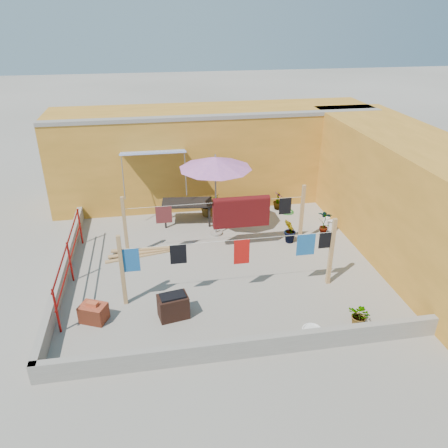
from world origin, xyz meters
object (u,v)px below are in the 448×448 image
(water_jug_a, at_px, (331,226))
(patio_umbrella, at_px, (215,163))
(outdoor_table, at_px, (187,204))
(green_hose, at_px, (287,211))
(plant_back_a, at_px, (208,205))
(white_basin, at_px, (312,330))
(water_jug_b, at_px, (327,221))
(brazier, at_px, (173,306))
(brick_stack, at_px, (94,313))

(water_jug_a, bearing_deg, patio_umbrella, 173.95)
(outdoor_table, distance_m, green_hose, 3.46)
(green_hose, height_order, plant_back_a, plant_back_a)
(outdoor_table, height_order, white_basin, outdoor_table)
(patio_umbrella, height_order, green_hose, patio_umbrella)
(outdoor_table, relative_size, green_hose, 3.48)
(white_basin, bearing_deg, water_jug_b, 65.14)
(outdoor_table, distance_m, white_basin, 6.16)
(patio_umbrella, relative_size, water_jug_a, 6.61)
(water_jug_a, xyz_separation_m, plant_back_a, (-3.63, 1.79, 0.21))
(brazier, bearing_deg, plant_back_a, 73.97)
(outdoor_table, height_order, brazier, outdoor_table)
(brick_stack, distance_m, green_hose, 7.62)
(water_jug_b, relative_size, plant_back_a, 0.43)
(outdoor_table, relative_size, white_basin, 3.82)
(brick_stack, distance_m, white_basin, 4.79)
(brazier, distance_m, water_jug_a, 6.16)
(water_jug_a, height_order, green_hose, water_jug_a)
(outdoor_table, distance_m, water_jug_b, 4.48)
(outdoor_table, relative_size, water_jug_a, 4.31)
(water_jug_b, distance_m, plant_back_a, 3.90)
(brick_stack, bearing_deg, patio_umbrella, 47.78)
(outdoor_table, bearing_deg, patio_umbrella, -50.12)
(green_hose, xyz_separation_m, plant_back_a, (-2.67, 0.24, 0.35))
(brick_stack, xyz_separation_m, brazier, (1.75, -0.16, 0.08))
(plant_back_a, bearing_deg, green_hose, -5.12)
(outdoor_table, xyz_separation_m, brick_stack, (-2.52, -4.57, -0.46))
(brick_stack, height_order, green_hose, brick_stack)
(brick_stack, xyz_separation_m, plant_back_a, (3.24, 5.04, 0.17))
(outdoor_table, bearing_deg, white_basin, -69.75)
(brick_stack, distance_m, water_jug_b, 7.77)
(patio_umbrella, relative_size, outdoor_table, 1.53)
(brick_stack, xyz_separation_m, green_hose, (5.92, 4.80, -0.18))
(white_basin, xyz_separation_m, green_hose, (1.28, 5.98, -0.01))
(patio_umbrella, xyz_separation_m, brick_stack, (-3.30, -3.63, -2.07))
(plant_back_a, bearing_deg, outdoor_table, -146.73)
(water_jug_a, bearing_deg, brazier, -146.29)
(outdoor_table, distance_m, brazier, 4.81)
(green_hose, bearing_deg, white_basin, -102.08)
(outdoor_table, distance_m, plant_back_a, 0.91)
(white_basin, bearing_deg, outdoor_table, 110.25)
(brick_stack, bearing_deg, white_basin, -14.27)
(brazier, bearing_deg, green_hose, 49.96)
(patio_umbrella, distance_m, brazier, 4.56)
(brick_stack, distance_m, plant_back_a, 6.00)
(brazier, relative_size, plant_back_a, 0.95)
(patio_umbrella, xyz_separation_m, brazier, (-1.55, -3.80, -1.99))
(water_jug_a, bearing_deg, water_jug_b, 90.00)
(patio_umbrella, bearing_deg, outdoor_table, 129.88)
(white_basin, height_order, water_jug_a, water_jug_a)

